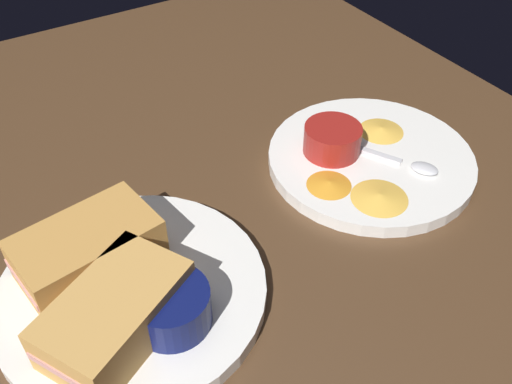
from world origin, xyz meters
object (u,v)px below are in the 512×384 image
Objects in this scene: plate_sandwich_main at (132,292)px; sandwich_half_near at (88,249)px; ramekin_light_gravy at (332,139)px; plate_chips_companion at (370,159)px; sandwich_half_far at (116,314)px; spoon_by_gravy_ramekin at (413,165)px; ramekin_dark_sauce at (171,306)px; spoon_by_dark_ramekin at (122,294)px.

plate_sandwich_main is 5.81cm from sandwich_half_near.
ramekin_light_gravy is at bearing 4.09° from sandwich_half_near.
ramekin_light_gravy is at bearing 140.19° from plate_chips_companion.
sandwich_half_far is 1.61× the size of spoon_by_gravy_ramekin.
ramekin_dark_sauce is 0.29× the size of plate_chips_companion.
spoon_by_gravy_ramekin reaches higher than plate_sandwich_main.
plate_chips_companion is 5.28cm from spoon_by_gravy_ramekin.
spoon_by_gravy_ramekin is (2.46, -4.52, 1.16)cm from plate_chips_companion.
spoon_by_gravy_ramekin is (35.96, -0.40, 0.00)cm from spoon_by_dark_ramekin.
ramekin_dark_sauce is at bearing -59.60° from spoon_by_dark_ramekin.
sandwich_half_near is 10.57cm from ramekin_dark_sauce.
plate_sandwich_main is 32.56cm from plate_chips_companion.
plate_sandwich_main is 1.03× the size of plate_chips_companion.
spoon_by_gravy_ramekin is at bearing 4.54° from sandwich_half_far.
ramekin_light_gravy is (26.96, 12.04, -0.16)cm from ramekin_dark_sauce.
sandwich_half_near is (-2.15, 4.35, 3.20)cm from plate_sandwich_main.
sandwich_half_near is at bearing 111.45° from ramekin_dark_sauce.
plate_sandwich_main is 2.73× the size of spoon_by_gravy_ramekin.
sandwich_half_near is 34.69cm from plate_chips_companion.
sandwich_half_far is at bearing 161.80° from ramekin_dark_sauce.
ramekin_dark_sauce reaches higher than spoon_by_gravy_ramekin.
plate_chips_companion is at bearing 6.10° from plate_sandwich_main.
ramekin_dark_sauce is at bearing -163.74° from plate_chips_companion.
plate_chips_companion is (35.07, 7.50, -3.20)cm from sandwich_half_far.
ramekin_dark_sauce is 0.76× the size of spoon_by_gravy_ramekin.
plate_chips_companion is 2.64× the size of spoon_by_gravy_ramekin.
plate_sandwich_main is 6.40cm from ramekin_dark_sauce.
plate_sandwich_main is at bearing 30.42° from spoon_by_dark_ramekin.
spoon_by_gravy_ramekin is at bearing -0.64° from spoon_by_dark_ramekin.
ramekin_light_gravy is at bearing 12.87° from plate_sandwich_main.
spoon_by_gravy_ramekin is at bearing 7.61° from ramekin_dark_sauce.
plate_chips_companion is (33.50, 4.12, -1.16)cm from spoon_by_dark_ramekin.
plate_chips_companion is (32.38, 3.46, 0.00)cm from plate_sandwich_main.
sandwich_half_far is 4.65cm from ramekin_dark_sauce.
plate_sandwich_main is at bearing -173.90° from plate_chips_companion.
ramekin_dark_sauce is at bearing -155.94° from ramekin_light_gravy.
spoon_by_dark_ramekin is at bearing -78.36° from sandwich_half_near.
sandwich_half_near is 1.53× the size of spoon_by_dark_ramekin.
spoon_by_dark_ramekin is 35.96cm from spoon_by_gravy_ramekin.
spoon_by_gravy_ramekin is (6.17, -7.61, -1.50)cm from ramekin_light_gravy.
sandwich_half_far is at bearing -114.91° from spoon_by_dark_ramekin.
sandwich_half_near is 0.94× the size of sandwich_half_far.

